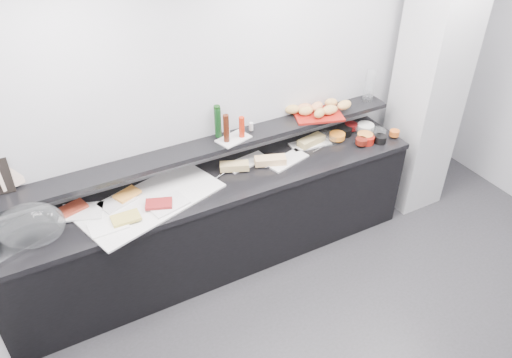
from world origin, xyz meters
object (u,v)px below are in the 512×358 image
bread_tray (318,115)px  condiment_tray (234,139)px  cloche_base (17,238)px  sandwich_plate_mid (287,160)px  carafe (369,86)px

bread_tray → condiment_tray: bearing=-161.2°
cloche_base → condiment_tray: (1.76, 0.13, 0.24)m
sandwich_plate_mid → bread_tray: 0.52m
sandwich_plate_mid → bread_tray: size_ratio=0.91×
condiment_tray → carafe: size_ratio=0.91×
cloche_base → bread_tray: size_ratio=1.17×
sandwich_plate_mid → condiment_tray: bearing=143.6°
sandwich_plate_mid → carafe: carafe is taller
cloche_base → bread_tray: bread_tray is taller
condiment_tray → carafe: carafe is taller
sandwich_plate_mid → condiment_tray: (-0.43, 0.17, 0.25)m
sandwich_plate_mid → cloche_base: bearing=164.1°
condiment_tray → carafe: 1.44m
cloche_base → sandwich_plate_mid: 2.19m
sandwich_plate_mid → bread_tray: bread_tray is taller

